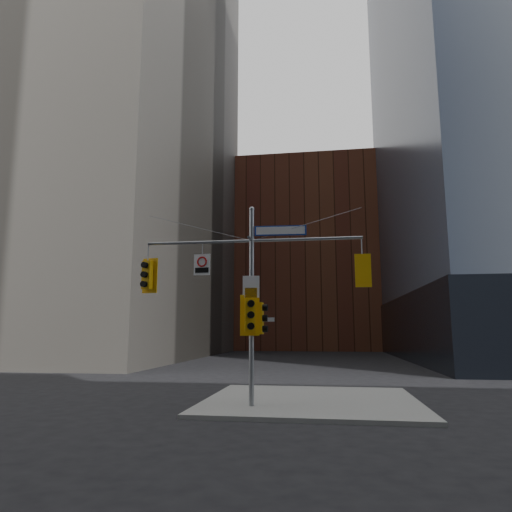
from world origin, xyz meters
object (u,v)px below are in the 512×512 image
(street_sign_blade, at_px, (280,231))
(regulatory_sign_arm, at_px, (202,264))
(traffic_light_west_arm, at_px, (147,275))
(signal_assembly, at_px, (252,284))
(traffic_light_east_arm, at_px, (363,271))
(traffic_light_pole_side, at_px, (261,318))
(traffic_light_pole_front, at_px, (250,315))

(street_sign_blade, distance_m, regulatory_sign_arm, 3.16)
(traffic_light_west_arm, relative_size, street_sign_blade, 0.70)
(signal_assembly, bearing_deg, traffic_light_east_arm, 0.02)
(traffic_light_west_arm, height_order, traffic_light_east_arm, traffic_light_west_arm)
(traffic_light_east_arm, distance_m, traffic_light_pole_side, 3.97)
(traffic_light_west_arm, bearing_deg, signal_assembly, 11.72)
(traffic_light_pole_side, bearing_deg, traffic_light_pole_front, 133.74)
(traffic_light_east_arm, bearing_deg, traffic_light_pole_side, -1.27)
(traffic_light_east_arm, bearing_deg, traffic_light_pole_front, 2.63)
(regulatory_sign_arm, bearing_deg, traffic_light_west_arm, -175.62)
(signal_assembly, relative_size, traffic_light_west_arm, 6.00)
(traffic_light_pole_side, xyz_separation_m, traffic_light_pole_front, (-0.33, -0.27, 0.11))
(traffic_light_pole_front, relative_size, regulatory_sign_arm, 1.84)
(signal_assembly, relative_size, traffic_light_pole_front, 5.53)
(traffic_light_east_arm, bearing_deg, street_sign_blade, -1.28)
(traffic_light_east_arm, height_order, street_sign_blade, street_sign_blade)
(signal_assembly, relative_size, traffic_light_pole_side, 7.10)
(traffic_light_pole_side, bearing_deg, regulatory_sign_arm, 95.02)
(signal_assembly, height_order, traffic_light_pole_side, signal_assembly)
(signal_assembly, bearing_deg, traffic_light_west_arm, 179.81)
(traffic_light_west_arm, relative_size, traffic_light_pole_side, 1.18)
(traffic_light_east_arm, relative_size, street_sign_blade, 0.62)
(traffic_light_west_arm, bearing_deg, traffic_light_pole_front, 7.90)
(traffic_light_west_arm, distance_m, street_sign_blade, 5.29)
(signal_assembly, bearing_deg, traffic_light_pole_front, -90.38)
(street_sign_blade, bearing_deg, regulatory_sign_arm, 177.04)
(signal_assembly, distance_m, traffic_light_pole_side, 1.29)
(traffic_light_pole_side, bearing_deg, signal_assembly, 95.00)
(signal_assembly, relative_size, street_sign_blade, 4.22)
(traffic_light_west_arm, xyz_separation_m, traffic_light_pole_front, (3.99, -0.28, -1.52))
(traffic_light_pole_front, relative_size, street_sign_blade, 0.76)
(signal_assembly, relative_size, regulatory_sign_arm, 10.17)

